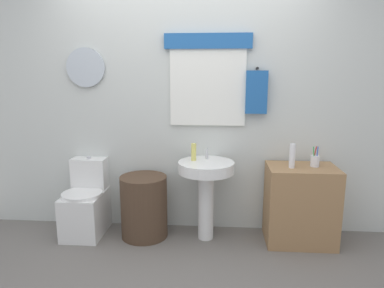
{
  "coord_description": "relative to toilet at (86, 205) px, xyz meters",
  "views": [
    {
      "loc": [
        0.31,
        -2.25,
        1.56
      ],
      "look_at": [
        0.08,
        0.8,
        0.93
      ],
      "focal_mm": 32.32,
      "sensor_mm": 36.0,
      "label": 1
    }
  ],
  "objects": [
    {
      "name": "wooden_cabinet",
      "position": [
        2.06,
        -0.03,
        0.08
      ],
      "size": [
        0.62,
        0.44,
        0.73
      ],
      "primitive_type": "cube",
      "color": "#9E754C",
      "rests_on": "ground_plane"
    },
    {
      "name": "toilet",
      "position": [
        0.0,
        0.0,
        0.0
      ],
      "size": [
        0.38,
        0.51,
        0.75
      ],
      "color": "white",
      "rests_on": "ground_plane"
    },
    {
      "name": "lotion_bottle",
      "position": [
        1.95,
        -0.07,
        0.55
      ],
      "size": [
        0.05,
        0.05,
        0.22
      ],
      "primitive_type": "cylinder",
      "color": "white",
      "rests_on": "wooden_cabinet"
    },
    {
      "name": "pedestal_sink",
      "position": [
        1.18,
        -0.03,
        0.29
      ],
      "size": [
        0.52,
        0.52,
        0.76
      ],
      "color": "white",
      "rests_on": "ground_plane"
    },
    {
      "name": "soap_bottle",
      "position": [
        1.06,
        0.02,
        0.55
      ],
      "size": [
        0.05,
        0.05,
        0.16
      ],
      "primitive_type": "cylinder",
      "color": "#DBD166",
      "rests_on": "pedestal_sink"
    },
    {
      "name": "faucet",
      "position": [
        1.18,
        0.09,
        0.52
      ],
      "size": [
        0.03,
        0.03,
        0.1
      ],
      "primitive_type": "cylinder",
      "color": "silver",
      "rests_on": "pedestal_sink"
    },
    {
      "name": "toothbrush_cup",
      "position": [
        2.17,
        -0.01,
        0.49
      ],
      "size": [
        0.08,
        0.08,
        0.19
      ],
      "color": "silver",
      "rests_on": "wooden_cabinet"
    },
    {
      "name": "back_wall",
      "position": [
        0.98,
        0.27,
        1.02
      ],
      "size": [
        4.4,
        0.18,
        2.6
      ],
      "color": "silver",
      "rests_on": "ground_plane"
    },
    {
      "name": "laundry_hamper",
      "position": [
        0.58,
        -0.03,
        0.01
      ],
      "size": [
        0.45,
        0.45,
        0.6
      ],
      "primitive_type": "cylinder",
      "color": "#4C3828",
      "rests_on": "ground_plane"
    }
  ]
}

